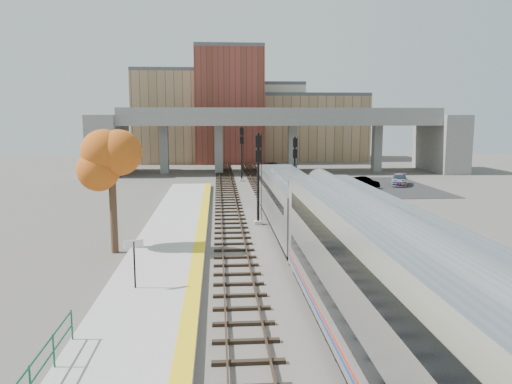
{
  "coord_description": "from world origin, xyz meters",
  "views": [
    {
      "loc": [
        -4.15,
        -29.27,
        8.21
      ],
      "look_at": [
        -1.25,
        8.53,
        2.5
      ],
      "focal_mm": 35.0,
      "sensor_mm": 36.0,
      "label": 1
    }
  ],
  "objects_px": {
    "locomotive": "(289,200)",
    "signal_mast_far": "(242,155)",
    "signal_mast_near": "(258,180)",
    "car_b": "(363,182)",
    "coach": "(406,315)",
    "car_c": "(399,180)",
    "tree": "(111,165)",
    "signal_mast_mid": "(295,173)",
    "car_a": "(359,187)"
  },
  "relations": [
    {
      "from": "car_a",
      "to": "car_b",
      "type": "distance_m",
      "value": 3.82
    },
    {
      "from": "coach",
      "to": "tree",
      "type": "bearing_deg",
      "value": 123.36
    },
    {
      "from": "car_b",
      "to": "car_c",
      "type": "height_order",
      "value": "car_c"
    },
    {
      "from": "locomotive",
      "to": "tree",
      "type": "xyz_separation_m",
      "value": [
        -11.49,
        -5.16,
        3.11
      ]
    },
    {
      "from": "locomotive",
      "to": "car_c",
      "type": "distance_m",
      "value": 28.4
    },
    {
      "from": "coach",
      "to": "car_a",
      "type": "relative_size",
      "value": 7.99
    },
    {
      "from": "signal_mast_near",
      "to": "signal_mast_mid",
      "type": "height_order",
      "value": "signal_mast_near"
    },
    {
      "from": "coach",
      "to": "signal_mast_near",
      "type": "xyz_separation_m",
      "value": [
        -2.1,
        24.72,
        0.67
      ]
    },
    {
      "from": "coach",
      "to": "locomotive",
      "type": "bearing_deg",
      "value": 90.0
    },
    {
      "from": "signal_mast_near",
      "to": "car_c",
      "type": "relative_size",
      "value": 1.51
    },
    {
      "from": "signal_mast_mid",
      "to": "signal_mast_near",
      "type": "bearing_deg",
      "value": -115.94
    },
    {
      "from": "locomotive",
      "to": "signal_mast_far",
      "type": "height_order",
      "value": "signal_mast_far"
    },
    {
      "from": "car_b",
      "to": "locomotive",
      "type": "bearing_deg",
      "value": -157.94
    },
    {
      "from": "locomotive",
      "to": "signal_mast_near",
      "type": "relative_size",
      "value": 2.72
    },
    {
      "from": "tree",
      "to": "car_b",
      "type": "height_order",
      "value": "tree"
    },
    {
      "from": "signal_mast_far",
      "to": "signal_mast_mid",
      "type": "bearing_deg",
      "value": -76.99
    },
    {
      "from": "signal_mast_near",
      "to": "car_b",
      "type": "xyz_separation_m",
      "value": [
        13.9,
        19.11,
        -2.8
      ]
    },
    {
      "from": "signal_mast_mid",
      "to": "car_a",
      "type": "relative_size",
      "value": 2.05
    },
    {
      "from": "locomotive",
      "to": "car_b",
      "type": "xyz_separation_m",
      "value": [
        11.8,
        21.23,
        -1.61
      ]
    },
    {
      "from": "car_b",
      "to": "signal_mast_mid",
      "type": "bearing_deg",
      "value": -171.41
    },
    {
      "from": "car_a",
      "to": "car_c",
      "type": "relative_size",
      "value": 0.68
    },
    {
      "from": "tree",
      "to": "car_b",
      "type": "xyz_separation_m",
      "value": [
        23.29,
        26.39,
        -4.73
      ]
    },
    {
      "from": "locomotive",
      "to": "coach",
      "type": "distance_m",
      "value": 22.61
    },
    {
      "from": "locomotive",
      "to": "car_c",
      "type": "bearing_deg",
      "value": 53.86
    },
    {
      "from": "tree",
      "to": "car_b",
      "type": "relative_size",
      "value": 1.92
    },
    {
      "from": "car_b",
      "to": "tree",
      "type": "bearing_deg",
      "value": -170.3
    },
    {
      "from": "locomotive",
      "to": "signal_mast_mid",
      "type": "relative_size",
      "value": 2.97
    },
    {
      "from": "tree",
      "to": "car_a",
      "type": "distance_m",
      "value": 31.95
    },
    {
      "from": "signal_mast_near",
      "to": "signal_mast_far",
      "type": "xyz_separation_m",
      "value": [
        0.0,
        26.17,
        -0.0
      ]
    },
    {
      "from": "locomotive",
      "to": "tree",
      "type": "bearing_deg",
      "value": -155.81
    },
    {
      "from": "signal_mast_near",
      "to": "car_a",
      "type": "xyz_separation_m",
      "value": [
        12.39,
        15.6,
        -2.89
      ]
    },
    {
      "from": "locomotive",
      "to": "car_c",
      "type": "height_order",
      "value": "locomotive"
    },
    {
      "from": "car_b",
      "to": "car_c",
      "type": "xyz_separation_m",
      "value": [
        4.93,
        1.67,
        0.05
      ]
    },
    {
      "from": "locomotive",
      "to": "car_a",
      "type": "xyz_separation_m",
      "value": [
        10.29,
        17.72,
        -1.7
      ]
    },
    {
      "from": "signal_mast_far",
      "to": "car_a",
      "type": "bearing_deg",
      "value": -40.46
    },
    {
      "from": "locomotive",
      "to": "signal_mast_near",
      "type": "height_order",
      "value": "signal_mast_near"
    },
    {
      "from": "tree",
      "to": "car_a",
      "type": "bearing_deg",
      "value": 46.42
    },
    {
      "from": "signal_mast_near",
      "to": "car_b",
      "type": "bearing_deg",
      "value": 53.97
    },
    {
      "from": "locomotive",
      "to": "signal_mast_far",
      "type": "bearing_deg",
      "value": 94.25
    },
    {
      "from": "tree",
      "to": "car_a",
      "type": "height_order",
      "value": "tree"
    },
    {
      "from": "car_a",
      "to": "signal_mast_far",
      "type": "bearing_deg",
      "value": 135.21
    },
    {
      "from": "car_b",
      "to": "coach",
      "type": "bearing_deg",
      "value": -143.94
    },
    {
      "from": "car_c",
      "to": "car_b",
      "type": "bearing_deg",
      "value": -140.66
    },
    {
      "from": "signal_mast_near",
      "to": "tree",
      "type": "relative_size",
      "value": 0.96
    },
    {
      "from": "signal_mast_mid",
      "to": "signal_mast_far",
      "type": "relative_size",
      "value": 0.92
    },
    {
      "from": "signal_mast_far",
      "to": "car_a",
      "type": "distance_m",
      "value": 16.54
    },
    {
      "from": "signal_mast_far",
      "to": "tree",
      "type": "xyz_separation_m",
      "value": [
        -9.39,
        -33.45,
        1.93
      ]
    },
    {
      "from": "coach",
      "to": "car_c",
      "type": "height_order",
      "value": "coach"
    },
    {
      "from": "signal_mast_near",
      "to": "car_c",
      "type": "bearing_deg",
      "value": 47.83
    },
    {
      "from": "signal_mast_far",
      "to": "car_c",
      "type": "height_order",
      "value": "signal_mast_far"
    }
  ]
}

